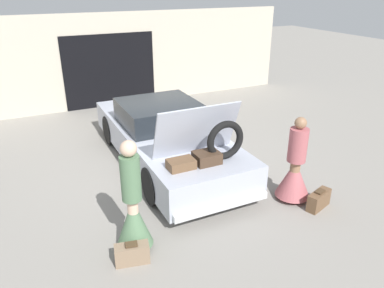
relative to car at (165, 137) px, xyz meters
name	(u,v)px	position (x,y,z in m)	size (l,w,h in m)	color
ground_plane	(166,161)	(0.00, 0.00, -0.58)	(40.00, 40.00, 0.00)	gray
garage_wall_back	(109,61)	(0.00, 4.51, 0.81)	(12.00, 0.14, 2.80)	beige
car	(165,137)	(0.00, 0.00, 0.00)	(1.85, 4.92, 1.74)	#B2B7C6
person_left	(133,212)	(-1.49, -2.50, 0.05)	(0.53, 0.53, 1.73)	beige
person_right	(295,171)	(1.49, -2.42, -0.02)	(0.61, 0.61, 1.57)	#997051
suitcase_beside_left_person	(132,254)	(-1.63, -2.78, -0.43)	(0.51, 0.29, 0.32)	#8C7259
suitcase_beside_right_person	(319,200)	(1.71, -2.86, -0.42)	(0.55, 0.34, 0.34)	brown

